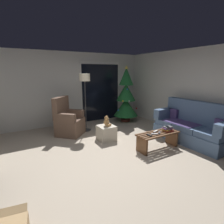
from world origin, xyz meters
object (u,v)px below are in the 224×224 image
at_px(coffee_table, 158,138).
at_px(armchair, 68,122).
at_px(cell_phone, 167,127).
at_px(christmas_tree, 126,97).
at_px(remote_graphite, 159,133).
at_px(remote_white, 156,131).
at_px(ottoman, 106,133).
at_px(remote_silver, 154,134).
at_px(couch, 192,127).
at_px(floor_lamp, 85,83).
at_px(teddy_bear_honey, 107,122).
at_px(book_stack, 168,129).
at_px(remote_black, 149,135).

distance_m(coffee_table, armchair, 2.60).
height_order(cell_phone, christmas_tree, christmas_tree).
bearing_deg(remote_graphite, remote_white, 142.92).
height_order(armchair, ottoman, armchair).
height_order(remote_silver, cell_phone, cell_phone).
relative_size(couch, floor_lamp, 1.10).
bearing_deg(teddy_bear_honey, book_stack, -46.17).
distance_m(book_stack, cell_phone, 0.06).
xyz_separation_m(remote_black, ottoman, (-0.49, 1.18, -0.22)).
distance_m(book_stack, armchair, 2.80).
bearing_deg(christmas_tree, ottoman, -139.73).
distance_m(remote_white, remote_black, 0.34).
height_order(remote_graphite, ottoman, remote_graphite).
xyz_separation_m(couch, armchair, (-2.70, 2.16, 0.00)).
height_order(remote_white, christmas_tree, christmas_tree).
bearing_deg(remote_silver, teddy_bear_honey, 53.90).
bearing_deg(cell_phone, remote_black, -150.03).
bearing_deg(cell_phone, christmas_tree, 108.29).
relative_size(remote_black, teddy_bear_honey, 0.55).
height_order(couch, cell_phone, couch).
relative_size(remote_graphite, armchair, 0.14).
height_order(remote_white, armchair, armchair).
bearing_deg(remote_graphite, cell_phone, 50.13).
bearing_deg(armchair, book_stack, -47.77).
bearing_deg(couch, remote_black, 177.58).
relative_size(remote_silver, christmas_tree, 0.08).
bearing_deg(christmas_tree, couch, -80.92).
distance_m(cell_phone, floor_lamp, 2.70).
bearing_deg(armchair, christmas_tree, 8.93).
relative_size(coffee_table, armchair, 0.97).
distance_m(remote_black, teddy_bear_honey, 1.27).
xyz_separation_m(couch, cell_phone, (-0.83, 0.08, 0.13)).
xyz_separation_m(couch, ottoman, (-1.92, 1.24, -0.20)).
xyz_separation_m(remote_graphite, remote_white, (-0.01, 0.12, 0.00)).
height_order(remote_graphite, remote_white, same).
distance_m(couch, remote_black, 1.43).
distance_m(remote_silver, floor_lamp, 2.58).
height_order(remote_white, cell_phone, cell_phone).
height_order(coffee_table, remote_graphite, remote_graphite).
relative_size(remote_white, cell_phone, 1.08).
bearing_deg(christmas_tree, armchair, -171.07).
bearing_deg(remote_black, armchair, -54.82).
bearing_deg(book_stack, armchair, 132.23).
height_order(cell_phone, teddy_bear_honey, teddy_bear_honey).
bearing_deg(remote_black, book_stack, -173.70).
height_order(coffee_table, christmas_tree, christmas_tree).
bearing_deg(remote_graphite, ottoman, 173.46).
xyz_separation_m(couch, floor_lamp, (-2.11, 2.24, 1.11)).
xyz_separation_m(remote_black, teddy_bear_honey, (-0.48, 1.17, 0.10)).
height_order(coffee_table, cell_phone, cell_phone).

